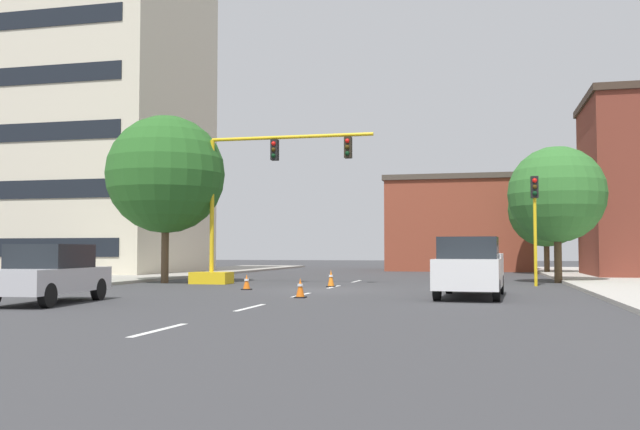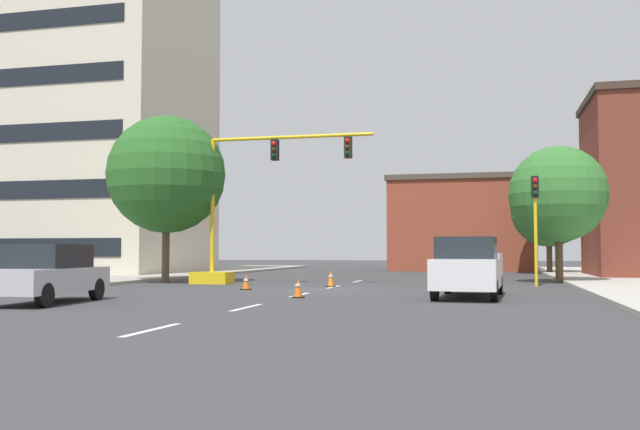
% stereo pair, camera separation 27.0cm
% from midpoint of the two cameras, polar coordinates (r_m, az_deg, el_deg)
% --- Properties ---
extents(ground_plane, '(160.00, 160.00, 0.00)m').
position_cam_midpoint_polar(ground_plane, '(27.41, -0.23, -6.17)').
color(ground_plane, '#38383A').
extents(sidewalk_left, '(6.00, 56.00, 0.14)m').
position_cam_midpoint_polar(sidewalk_left, '(39.60, -15.89, -4.95)').
color(sidewalk_left, '#9E998E').
rests_on(sidewalk_left, ground_plane).
extents(sidewalk_right, '(6.00, 56.00, 0.14)m').
position_cam_midpoint_polar(sidewalk_right, '(35.26, 23.87, -5.08)').
color(sidewalk_right, '#B2ADA3').
rests_on(sidewalk_right, ground_plane).
extents(lane_stripe_seg_0, '(0.16, 2.40, 0.01)m').
position_cam_midpoint_polar(lane_stripe_seg_0, '(14.20, -13.55, -9.13)').
color(lane_stripe_seg_0, silver).
rests_on(lane_stripe_seg_0, ground_plane).
extents(lane_stripe_seg_1, '(0.16, 2.40, 0.01)m').
position_cam_midpoint_polar(lane_stripe_seg_1, '(19.25, -6.13, -7.53)').
color(lane_stripe_seg_1, silver).
rests_on(lane_stripe_seg_1, ground_plane).
extents(lane_stripe_seg_2, '(0.16, 2.40, 0.01)m').
position_cam_midpoint_polar(lane_stripe_seg_2, '(24.50, -1.86, -6.55)').
color(lane_stripe_seg_2, silver).
rests_on(lane_stripe_seg_2, ground_plane).
extents(lane_stripe_seg_3, '(0.16, 2.40, 0.01)m').
position_cam_midpoint_polar(lane_stripe_seg_3, '(29.84, 0.89, -5.90)').
color(lane_stripe_seg_3, silver).
rests_on(lane_stripe_seg_3, ground_plane).
extents(lane_stripe_seg_4, '(0.16, 2.40, 0.01)m').
position_cam_midpoint_polar(lane_stripe_seg_4, '(35.23, 2.79, -5.43)').
color(lane_stripe_seg_4, silver).
rests_on(lane_stripe_seg_4, ground_plane).
extents(building_tall_left, '(13.07, 12.52, 21.04)m').
position_cam_midpoint_polar(building_tall_left, '(50.46, -17.92, 7.48)').
color(building_tall_left, beige).
rests_on(building_tall_left, ground_plane).
extents(building_brick_center, '(11.03, 9.15, 7.17)m').
position_cam_midpoint_polar(building_brick_center, '(55.90, 11.21, -0.76)').
color(building_brick_center, brown).
rests_on(building_brick_center, ground_plane).
extents(traffic_signal_gantry, '(8.55, 1.20, 6.83)m').
position_cam_midpoint_polar(traffic_signal_gantry, '(32.58, -7.35, -1.73)').
color(traffic_signal_gantry, yellow).
rests_on(traffic_signal_gantry, ground_plane).
extents(traffic_light_pole_right, '(0.32, 0.47, 4.80)m').
position_cam_midpoint_polar(traffic_light_pole_right, '(31.81, 16.93, 0.77)').
color(traffic_light_pole_right, yellow).
rests_on(traffic_light_pole_right, ground_plane).
extents(tree_left_near, '(5.67, 5.67, 8.05)m').
position_cam_midpoint_polar(tree_left_near, '(34.41, -12.72, 3.25)').
color(tree_left_near, brown).
rests_on(tree_left_near, ground_plane).
extents(tree_right_mid, '(4.63, 4.63, 6.57)m').
position_cam_midpoint_polar(tree_right_mid, '(35.34, 18.60, 1.60)').
color(tree_right_mid, '#4C3823').
rests_on(tree_right_mid, ground_plane).
extents(tree_right_far, '(4.92, 4.92, 6.70)m').
position_cam_midpoint_polar(tree_right_far, '(48.39, 17.85, 0.41)').
color(tree_right_far, '#4C3823').
rests_on(tree_right_far, ground_plane).
extents(pickup_truck_white, '(2.29, 5.50, 1.99)m').
position_cam_midpoint_polar(pickup_truck_white, '(23.72, 11.88, -4.26)').
color(pickup_truck_white, white).
rests_on(pickup_truck_white, ground_plane).
extents(sedan_silver_near_left, '(2.26, 4.65, 1.74)m').
position_cam_midpoint_polar(sedan_silver_near_left, '(22.15, -21.59, -4.45)').
color(sedan_silver_near_left, '#B7B7BC').
rests_on(sedan_silver_near_left, ground_plane).
extents(traffic_cone_roadside_a, '(0.36, 0.36, 0.61)m').
position_cam_midpoint_polar(traffic_cone_roadside_a, '(27.84, -6.30, -5.49)').
color(traffic_cone_roadside_a, black).
rests_on(traffic_cone_roadside_a, ground_plane).
extents(traffic_cone_roadside_b, '(0.36, 0.36, 0.65)m').
position_cam_midpoint_polar(traffic_cone_roadside_b, '(23.03, -1.96, -5.99)').
color(traffic_cone_roadside_b, black).
rests_on(traffic_cone_roadside_b, ground_plane).
extents(traffic_cone_roadside_c, '(0.36, 0.36, 0.73)m').
position_cam_midpoint_polar(traffic_cone_roadside_c, '(29.91, 0.64, -5.21)').
color(traffic_cone_roadside_c, black).
rests_on(traffic_cone_roadside_c, ground_plane).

